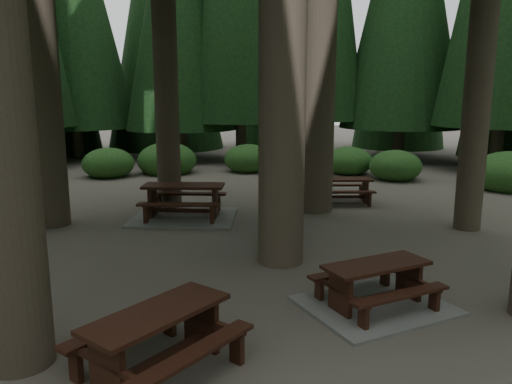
{
  "coord_description": "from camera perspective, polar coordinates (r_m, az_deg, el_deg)",
  "views": [
    {
      "loc": [
        -0.68,
        -8.63,
        3.1
      ],
      "look_at": [
        0.48,
        1.41,
        1.1
      ],
      "focal_mm": 35.0,
      "sensor_mm": 36.0,
      "label": 1
    }
  ],
  "objects": [
    {
      "name": "picnic_table_b",
      "position": [
        13.17,
        -26.95,
        -1.47
      ],
      "size": [
        1.86,
        2.06,
        0.74
      ],
      "rotation": [
        0.0,
        0.0,
        1.9
      ],
      "color": "black",
      "rests_on": "ground"
    },
    {
      "name": "picnic_table_c",
      "position": [
        12.7,
        -8.23,
        -1.63
      ],
      "size": [
        2.84,
        2.48,
        0.86
      ],
      "rotation": [
        0.0,
        0.0,
        -0.16
      ],
      "color": "gray",
      "rests_on": "ground"
    },
    {
      "name": "picnic_table_e",
      "position": [
        5.87,
        -11.13,
        -15.39
      ],
      "size": [
        2.18,
        2.19,
        0.74
      ],
      "rotation": [
        0.0,
        0.0,
        0.8
      ],
      "color": "black",
      "rests_on": "ground"
    },
    {
      "name": "picnic_table_a",
      "position": [
        7.67,
        13.49,
        -11.19
      ],
      "size": [
        2.46,
        2.25,
        0.68
      ],
      "rotation": [
        0.0,
        0.0,
        0.34
      ],
      "color": "gray",
      "rests_on": "ground"
    },
    {
      "name": "ground",
      "position": [
        9.19,
        -1.96,
        -8.52
      ],
      "size": [
        80.0,
        80.0,
        0.0
      ],
      "primitive_type": "plane",
      "color": "#554F45",
      "rests_on": "ground"
    },
    {
      "name": "shrub_ring",
      "position": [
        9.86,
        1.77,
        -4.71
      ],
      "size": [
        23.86,
        24.64,
        1.49
      ],
      "color": "#21531C",
      "rests_on": "ground"
    },
    {
      "name": "picnic_table_d",
      "position": [
        14.6,
        9.9,
        0.64
      ],
      "size": [
        1.74,
        1.45,
        0.7
      ],
      "rotation": [
        0.0,
        0.0,
        -0.09
      ],
      "color": "black",
      "rests_on": "ground"
    }
  ]
}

